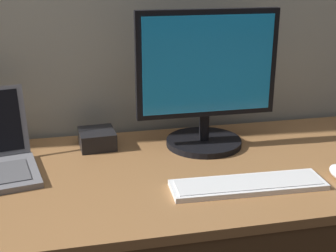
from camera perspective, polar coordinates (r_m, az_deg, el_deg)
name	(u,v)px	position (r m, az deg, el deg)	size (l,w,h in m)	color
desk	(135,227)	(1.47, -4.07, -12.23)	(1.85, 0.71, 0.73)	olive
external_monitor	(206,83)	(1.53, 4.71, 5.30)	(0.46, 0.26, 0.46)	black
wired_keyboard	(248,185)	(1.33, 9.74, -7.06)	(0.44, 0.13, 0.02)	white
external_drive_box	(97,139)	(1.60, -8.64, -1.54)	(0.12, 0.13, 0.06)	black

